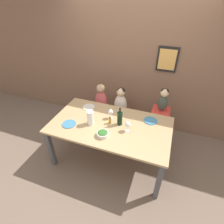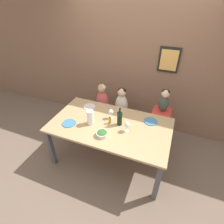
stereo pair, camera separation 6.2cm
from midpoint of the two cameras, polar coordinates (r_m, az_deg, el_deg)
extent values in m
plane|color=#705B4C|center=(3.27, 0.04, -14.53)|extent=(14.00, 14.00, 0.00)
cube|color=brown|center=(3.45, 7.70, 15.62)|extent=(10.00, 0.06, 2.70)
cube|color=black|center=(3.28, 18.63, 15.78)|extent=(0.35, 0.02, 0.43)
cube|color=gold|center=(3.26, 18.61, 15.72)|extent=(0.29, 0.00, 0.35)
cube|color=tan|center=(2.73, 0.05, -4.27)|extent=(1.85, 1.04, 0.03)
cube|color=#4C4C51|center=(3.08, -18.77, -10.87)|extent=(0.07, 0.07, 0.74)
cube|color=#4C4C51|center=(2.60, 15.28, -21.39)|extent=(0.07, 0.07, 0.74)
cube|color=#4C4C51|center=(3.61, -10.12, -1.38)|extent=(0.07, 0.07, 0.74)
cube|color=#4C4C51|center=(3.22, 17.84, -8.15)|extent=(0.07, 0.07, 0.74)
cylinder|color=silver|center=(3.70, -5.32, -3.13)|extent=(0.04, 0.04, 0.41)
cylinder|color=silver|center=(3.60, -1.34, -4.16)|extent=(0.04, 0.04, 0.41)
cylinder|color=silver|center=(3.89, -3.54, -0.77)|extent=(0.04, 0.04, 0.41)
cylinder|color=silver|center=(3.80, 0.27, -1.68)|extent=(0.04, 0.04, 0.41)
cube|color=silver|center=(3.61, -2.58, 0.50)|extent=(0.37, 0.37, 0.05)
cylinder|color=silver|center=(3.56, 0.52, -4.64)|extent=(0.04, 0.04, 0.41)
cylinder|color=silver|center=(3.50, 4.79, -5.70)|extent=(0.04, 0.04, 0.41)
cylinder|color=silver|center=(3.77, 2.05, -2.11)|extent=(0.04, 0.04, 0.41)
cylinder|color=silver|center=(3.71, 6.09, -3.06)|extent=(0.04, 0.04, 0.41)
cube|color=silver|center=(3.49, 3.49, -0.90)|extent=(0.37, 0.37, 0.05)
cylinder|color=silver|center=(3.36, 13.22, -5.72)|extent=(0.04, 0.04, 0.68)
cylinder|color=silver|center=(3.36, 17.17, -6.59)|extent=(0.04, 0.04, 0.68)
cylinder|color=silver|center=(3.55, 13.92, -3.36)|extent=(0.04, 0.04, 0.68)
cylinder|color=silver|center=(3.54, 17.66, -4.18)|extent=(0.04, 0.04, 0.68)
cube|color=red|center=(3.23, 16.49, -0.01)|extent=(0.31, 0.31, 0.05)
ellipsoid|color=#C64C4C|center=(3.48, -2.68, 3.71)|extent=(0.24, 0.19, 0.42)
sphere|color=tan|center=(3.34, -2.81, 7.66)|extent=(0.16, 0.16, 0.16)
ellipsoid|color=#DBC684|center=(3.34, -2.75, 8.08)|extent=(0.15, 0.15, 0.11)
ellipsoid|color=beige|center=(3.35, 3.64, 2.37)|extent=(0.24, 0.19, 0.42)
sphere|color=#D6AD89|center=(3.22, 3.82, 6.42)|extent=(0.16, 0.16, 0.16)
ellipsoid|color=black|center=(3.21, 3.89, 6.86)|extent=(0.15, 0.15, 0.11)
ellipsoid|color=#3D4238|center=(3.14, 17.02, 2.57)|extent=(0.17, 0.13, 0.30)
sphere|color=#D6AD89|center=(3.04, 17.66, 5.76)|extent=(0.14, 0.14, 0.14)
ellipsoid|color=black|center=(3.04, 17.75, 6.17)|extent=(0.14, 0.13, 0.10)
cylinder|color=black|center=(2.65, 3.18, -2.18)|extent=(0.08, 0.08, 0.22)
cylinder|color=black|center=(2.56, 3.29, 0.48)|extent=(0.03, 0.03, 0.08)
cylinder|color=black|center=(2.55, 3.31, 1.02)|extent=(0.03, 0.03, 0.02)
cylinder|color=white|center=(2.68, -6.43, -1.75)|extent=(0.10, 0.10, 0.24)
cylinder|color=white|center=(2.61, 5.57, -6.14)|extent=(0.06, 0.06, 0.00)
cylinder|color=white|center=(2.59, 5.61, -5.55)|extent=(0.01, 0.01, 0.07)
ellipsoid|color=white|center=(2.53, 5.72, -4.15)|extent=(0.08, 0.08, 0.10)
cylinder|color=white|center=(2.84, 0.25, -1.95)|extent=(0.06, 0.06, 0.00)
cylinder|color=white|center=(2.82, 0.26, -1.38)|extent=(0.01, 0.01, 0.07)
ellipsoid|color=white|center=(2.77, 0.26, -0.02)|extent=(0.08, 0.08, 0.10)
cylinder|color=silver|center=(2.51, -2.55, -7.18)|extent=(0.17, 0.17, 0.06)
ellipsoid|color=#336628|center=(2.49, -2.57, -6.68)|extent=(0.15, 0.15, 0.04)
cylinder|color=teal|center=(2.80, -13.22, -3.59)|extent=(0.21, 0.21, 0.01)
cylinder|color=silver|center=(3.12, -6.82, 1.72)|extent=(0.21, 0.21, 0.01)
cylinder|color=teal|center=(2.84, 13.12, -2.99)|extent=(0.21, 0.21, 0.01)
cylinder|color=#BC8E33|center=(2.71, -0.06, -2.84)|extent=(0.05, 0.05, 0.10)
cone|color=black|center=(2.67, -0.06, -1.79)|extent=(0.04, 0.04, 0.02)
camera|label=1|loc=(0.03, -89.34, 0.47)|focal=28.00mm
camera|label=2|loc=(0.03, 90.66, -0.47)|focal=28.00mm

